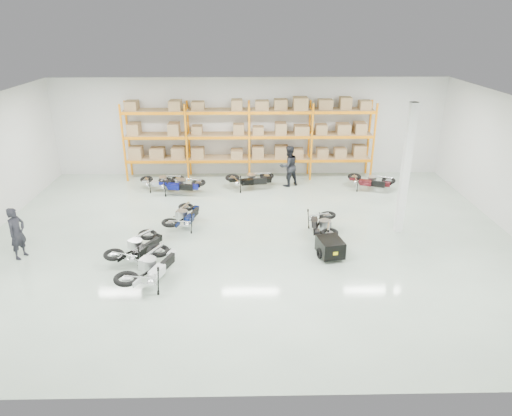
{
  "coord_description": "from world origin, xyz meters",
  "views": [
    {
      "loc": [
        -0.09,
        -13.92,
        6.99
      ],
      "look_at": [
        0.19,
        0.07,
        1.1
      ],
      "focal_mm": 32.0,
      "sensor_mm": 36.0,
      "label": 1
    }
  ],
  "objects_px": {
    "moto_back_d": "(371,178)",
    "person_left": "(17,233)",
    "moto_black_far_left": "(137,243)",
    "moto_back_c": "(250,176)",
    "moto_blue_centre": "(184,213)",
    "moto_back_a": "(180,181)",
    "moto_touring_right": "(323,221)",
    "moto_back_b": "(162,179)",
    "moto_silver_left": "(150,262)",
    "person_back": "(289,166)",
    "trailer": "(330,247)"
  },
  "relations": [
    {
      "from": "moto_blue_centre",
      "to": "moto_back_b",
      "type": "bearing_deg",
      "value": -53.85
    },
    {
      "from": "moto_touring_right",
      "to": "moto_back_c",
      "type": "relative_size",
      "value": 0.93
    },
    {
      "from": "moto_back_d",
      "to": "person_left",
      "type": "relative_size",
      "value": 1.06
    },
    {
      "from": "moto_black_far_left",
      "to": "moto_touring_right",
      "type": "distance_m",
      "value": 6.19
    },
    {
      "from": "moto_blue_centre",
      "to": "moto_back_a",
      "type": "xyz_separation_m",
      "value": [
        -0.58,
        3.33,
        0.02
      ]
    },
    {
      "from": "moto_back_a",
      "to": "person_back",
      "type": "height_order",
      "value": "person_back"
    },
    {
      "from": "moto_back_c",
      "to": "person_back",
      "type": "bearing_deg",
      "value": -86.99
    },
    {
      "from": "moto_blue_centre",
      "to": "person_left",
      "type": "height_order",
      "value": "person_left"
    },
    {
      "from": "moto_blue_centre",
      "to": "moto_touring_right",
      "type": "xyz_separation_m",
      "value": [
        4.84,
        -0.79,
        -0.0
      ]
    },
    {
      "from": "moto_back_c",
      "to": "moto_black_far_left",
      "type": "bearing_deg",
      "value": 141.6
    },
    {
      "from": "moto_back_d",
      "to": "moto_silver_left",
      "type": "bearing_deg",
      "value": 153.08
    },
    {
      "from": "moto_touring_right",
      "to": "moto_back_a",
      "type": "distance_m",
      "value": 6.81
    },
    {
      "from": "moto_silver_left",
      "to": "person_left",
      "type": "bearing_deg",
      "value": 1.05
    },
    {
      "from": "moto_silver_left",
      "to": "person_left",
      "type": "distance_m",
      "value": 4.62
    },
    {
      "from": "moto_touring_right",
      "to": "person_back",
      "type": "height_order",
      "value": "person_back"
    },
    {
      "from": "moto_back_c",
      "to": "person_back",
      "type": "height_order",
      "value": "person_back"
    },
    {
      "from": "person_back",
      "to": "moto_back_b",
      "type": "bearing_deg",
      "value": -24.11
    },
    {
      "from": "moto_silver_left",
      "to": "moto_back_b",
      "type": "distance_m",
      "value": 7.57
    },
    {
      "from": "moto_back_c",
      "to": "moto_silver_left",
      "type": "bearing_deg",
      "value": 150.35
    },
    {
      "from": "moto_touring_right",
      "to": "trailer",
      "type": "distance_m",
      "value": 1.61
    },
    {
      "from": "moto_black_far_left",
      "to": "moto_back_c",
      "type": "xyz_separation_m",
      "value": [
        3.55,
        6.25,
        0.01
      ]
    },
    {
      "from": "trailer",
      "to": "person_back",
      "type": "distance_m",
      "value": 6.68
    },
    {
      "from": "moto_back_c",
      "to": "moto_back_a",
      "type": "bearing_deg",
      "value": 91.67
    },
    {
      "from": "moto_blue_centre",
      "to": "person_back",
      "type": "height_order",
      "value": "person_back"
    },
    {
      "from": "moto_back_d",
      "to": "person_left",
      "type": "bearing_deg",
      "value": 136.0
    },
    {
      "from": "moto_back_b",
      "to": "moto_back_d",
      "type": "distance_m",
      "value": 9.07
    },
    {
      "from": "moto_black_far_left",
      "to": "moto_back_d",
      "type": "height_order",
      "value": "moto_black_far_left"
    },
    {
      "from": "moto_back_b",
      "to": "person_left",
      "type": "height_order",
      "value": "person_left"
    },
    {
      "from": "moto_blue_centre",
      "to": "moto_back_a",
      "type": "bearing_deg",
      "value": -64.55
    },
    {
      "from": "moto_silver_left",
      "to": "person_back",
      "type": "xyz_separation_m",
      "value": [
        4.56,
        7.9,
        0.3
      ]
    },
    {
      "from": "moto_blue_centre",
      "to": "moto_back_c",
      "type": "height_order",
      "value": "moto_back_c"
    },
    {
      "from": "trailer",
      "to": "moto_silver_left",
      "type": "bearing_deg",
      "value": -177.74
    },
    {
      "from": "moto_silver_left",
      "to": "moto_back_c",
      "type": "xyz_separation_m",
      "value": [
        2.88,
        7.55,
        -0.05
      ]
    },
    {
      "from": "moto_touring_right",
      "to": "moto_back_c",
      "type": "distance_m",
      "value": 5.26
    },
    {
      "from": "moto_blue_centre",
      "to": "moto_back_c",
      "type": "xyz_separation_m",
      "value": [
        2.41,
        3.88,
        0.03
      ]
    },
    {
      "from": "moto_touring_right",
      "to": "moto_silver_left",
      "type": "bearing_deg",
      "value": -144.55
    },
    {
      "from": "moto_silver_left",
      "to": "moto_blue_centre",
      "type": "bearing_deg",
      "value": -77.27
    },
    {
      "from": "moto_black_far_left",
      "to": "moto_back_a",
      "type": "relative_size",
      "value": 1.02
    },
    {
      "from": "moto_touring_right",
      "to": "moto_back_c",
      "type": "bearing_deg",
      "value": 124.49
    },
    {
      "from": "moto_silver_left",
      "to": "person_left",
      "type": "xyz_separation_m",
      "value": [
        -4.36,
        1.5,
        0.22
      ]
    },
    {
      "from": "moto_back_c",
      "to": "person_left",
      "type": "relative_size",
      "value": 1.11
    },
    {
      "from": "moto_silver_left",
      "to": "person_left",
      "type": "height_order",
      "value": "person_left"
    },
    {
      "from": "moto_silver_left",
      "to": "moto_back_d",
      "type": "bearing_deg",
      "value": -117.98
    },
    {
      "from": "trailer",
      "to": "moto_back_a",
      "type": "bearing_deg",
      "value": 122.21
    },
    {
      "from": "moto_back_b",
      "to": "moto_blue_centre",
      "type": "bearing_deg",
      "value": -162.27
    },
    {
      "from": "moto_blue_centre",
      "to": "person_left",
      "type": "xyz_separation_m",
      "value": [
        -4.83,
        -2.17,
        0.3
      ]
    },
    {
      "from": "moto_silver_left",
      "to": "moto_black_far_left",
      "type": "relative_size",
      "value": 1.1
    },
    {
      "from": "moto_blue_centre",
      "to": "moto_silver_left",
      "type": "relative_size",
      "value": 0.86
    },
    {
      "from": "moto_back_d",
      "to": "person_left",
      "type": "xyz_separation_m",
      "value": [
        -12.45,
        -5.79,
        0.3
      ]
    },
    {
      "from": "moto_back_c",
      "to": "person_left",
      "type": "bearing_deg",
      "value": 121.1
    }
  ]
}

